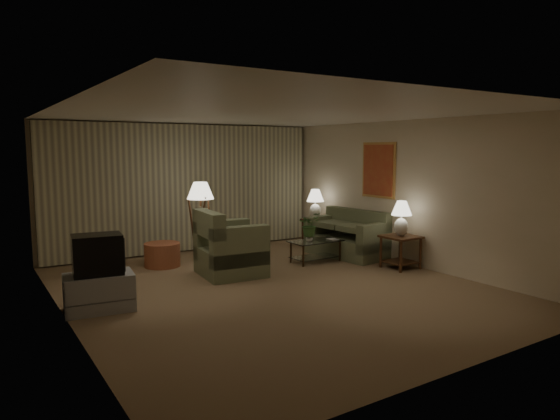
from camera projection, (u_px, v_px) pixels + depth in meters
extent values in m
plane|color=olive|center=(273.00, 288.00, 7.82)|extent=(7.00, 7.00, 0.00)
cube|color=beige|center=(186.00, 188.00, 10.58)|extent=(6.00, 0.04, 2.70)
cube|color=beige|center=(63.00, 216.00, 6.05)|extent=(0.04, 7.00, 2.70)
cube|color=beige|center=(410.00, 193.00, 9.27)|extent=(0.04, 7.00, 2.70)
cube|color=white|center=(273.00, 113.00, 7.50)|extent=(6.00, 7.00, 0.04)
cube|color=beige|center=(187.00, 188.00, 10.52)|extent=(5.85, 0.12, 2.65)
cube|color=gold|center=(379.00, 170.00, 9.88)|extent=(0.03, 0.90, 1.10)
cube|color=#AA311F|center=(378.00, 170.00, 9.86)|extent=(0.02, 0.80, 1.00)
cube|color=gray|center=(346.00, 246.00, 10.15)|extent=(1.84, 1.18, 0.39)
cube|color=gray|center=(231.00, 261.00, 8.62)|extent=(1.25, 1.20, 0.47)
cube|color=#371F0F|center=(401.00, 237.00, 9.05)|extent=(0.60, 0.60, 0.04)
cube|color=#371F0F|center=(400.00, 262.00, 9.11)|extent=(0.51, 0.51, 0.02)
cylinder|color=#371F0F|center=(401.00, 257.00, 8.75)|extent=(0.05, 0.05, 0.56)
cylinder|color=#371F0F|center=(381.00, 252.00, 9.16)|extent=(0.05, 0.05, 0.56)
cylinder|color=#371F0F|center=(420.00, 254.00, 9.01)|extent=(0.05, 0.05, 0.56)
cylinder|color=#371F0F|center=(400.00, 249.00, 9.43)|extent=(0.05, 0.05, 0.56)
cube|color=#371F0F|center=(315.00, 220.00, 11.22)|extent=(0.53, 0.44, 0.04)
cube|color=#371F0F|center=(315.00, 240.00, 11.28)|extent=(0.45, 0.38, 0.02)
cylinder|color=#371F0F|center=(312.00, 235.00, 11.00)|extent=(0.05, 0.05, 0.56)
cylinder|color=#371F0F|center=(303.00, 233.00, 11.29)|extent=(0.05, 0.05, 0.56)
cylinder|color=#371F0F|center=(327.00, 233.00, 11.23)|extent=(0.05, 0.05, 0.56)
cylinder|color=#371F0F|center=(318.00, 231.00, 11.52)|extent=(0.05, 0.05, 0.56)
ellipsoid|color=white|center=(401.00, 227.00, 9.03)|extent=(0.26, 0.26, 0.32)
cylinder|color=white|center=(401.00, 216.00, 9.01)|extent=(0.03, 0.03, 0.07)
cone|color=#EFE6CC|center=(402.00, 208.00, 8.99)|extent=(0.37, 0.37, 0.26)
ellipsoid|color=white|center=(315.00, 212.00, 11.20)|extent=(0.27, 0.27, 0.34)
cylinder|color=white|center=(315.00, 202.00, 11.18)|extent=(0.03, 0.03, 0.08)
cone|color=#EFE6CC|center=(315.00, 195.00, 11.16)|extent=(0.39, 0.39, 0.27)
cube|color=silver|center=(316.00, 241.00, 9.58)|extent=(1.01, 0.55, 0.02)
cube|color=silver|center=(315.00, 257.00, 9.62)|extent=(0.94, 0.48, 0.01)
cylinder|color=#3F2C19|center=(303.00, 256.00, 9.20)|extent=(0.04, 0.04, 0.40)
cylinder|color=#3F2C19|center=(291.00, 252.00, 9.55)|extent=(0.04, 0.04, 0.40)
cylinder|color=#3F2C19|center=(340.00, 251.00, 9.67)|extent=(0.04, 0.04, 0.40)
cylinder|color=#3F2C19|center=(327.00, 247.00, 10.01)|extent=(0.04, 0.04, 0.40)
cube|color=#9B9B9D|center=(99.00, 292.00, 6.70)|extent=(1.03, 0.78, 0.50)
cube|color=black|center=(97.00, 254.00, 6.64)|extent=(0.74, 0.61, 0.54)
cylinder|color=#371F0F|center=(201.00, 200.00, 9.31)|extent=(0.04, 0.04, 0.23)
cone|color=#EFE6CC|center=(200.00, 191.00, 9.29)|extent=(0.50, 0.50, 0.32)
cylinder|color=#A14E36|center=(162.00, 255.00, 9.24)|extent=(0.85, 0.85, 0.44)
imported|color=white|center=(309.00, 238.00, 9.49)|extent=(0.18, 0.18, 0.14)
imported|color=#3E6A2F|center=(309.00, 222.00, 9.46)|extent=(0.49, 0.45, 0.46)
imported|color=olive|center=(329.00, 240.00, 9.63)|extent=(0.18, 0.24, 0.02)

